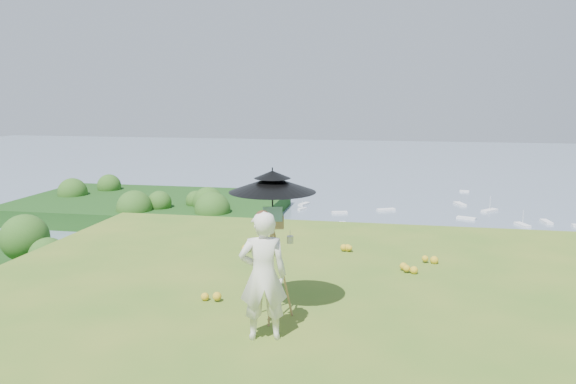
# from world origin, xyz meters

# --- Properties ---
(ground) EXTENTS (14.00, 14.00, 0.00)m
(ground) POSITION_xyz_m (0.00, 0.00, 0.00)
(ground) COLOR #407120
(ground) RESTS_ON ground
(shoreline_tier) EXTENTS (170.00, 28.00, 8.00)m
(shoreline_tier) POSITION_xyz_m (0.00, 75.00, -36.00)
(shoreline_tier) COLOR #676252
(shoreline_tier) RESTS_ON bay_water
(bay_water) EXTENTS (700.00, 700.00, 0.00)m
(bay_water) POSITION_xyz_m (0.00, 240.00, -34.00)
(bay_water) COLOR slate
(bay_water) RESTS_ON ground
(peninsula) EXTENTS (90.00, 60.00, 12.00)m
(peninsula) POSITION_xyz_m (-75.00, 155.00, -29.00)
(peninsula) COLOR #12340E
(peninsula) RESTS_ON bay_water
(slope_trees) EXTENTS (110.00, 50.00, 6.00)m
(slope_trees) POSITION_xyz_m (0.00, 35.00, -15.00)
(slope_trees) COLOR #225419
(slope_trees) RESTS_ON forest_slope
(harbor_town) EXTENTS (110.00, 22.00, 5.00)m
(harbor_town) POSITION_xyz_m (0.00, 75.00, -29.50)
(harbor_town) COLOR beige
(harbor_town) RESTS_ON shoreline_tier
(moored_boats) EXTENTS (140.00, 140.00, 0.70)m
(moored_boats) POSITION_xyz_m (-12.50, 161.00, -33.65)
(moored_boats) COLOR white
(moored_boats) RESTS_ON bay_water
(wildflowers) EXTENTS (10.00, 10.50, 0.12)m
(wildflowers) POSITION_xyz_m (0.00, 0.25, 0.06)
(wildflowers) COLOR gold
(wildflowers) RESTS_ON ground
(painter) EXTENTS (0.64, 0.51, 1.55)m
(painter) POSITION_xyz_m (-1.91, 0.60, 0.77)
(painter) COLOR white
(painter) RESTS_ON ground
(field_easel) EXTENTS (0.68, 0.68, 1.49)m
(field_easel) POSITION_xyz_m (-1.93, 1.21, 0.74)
(field_easel) COLOR olive
(field_easel) RESTS_ON ground
(sun_umbrella) EXTENTS (1.25, 1.25, 0.75)m
(sun_umbrella) POSITION_xyz_m (-1.93, 1.24, 1.60)
(sun_umbrella) COLOR black
(sun_umbrella) RESTS_ON field_easel
(painter_cap) EXTENTS (0.22, 0.25, 0.10)m
(painter_cap) POSITION_xyz_m (-1.91, 0.60, 1.51)
(painter_cap) COLOR #C16A6E
(painter_cap) RESTS_ON painter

